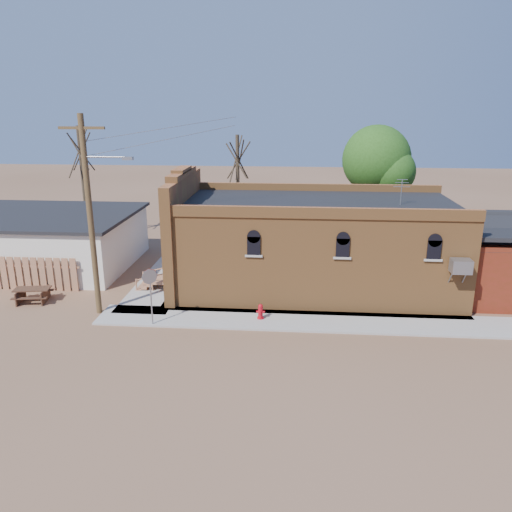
# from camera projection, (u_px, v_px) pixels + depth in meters

# --- Properties ---
(ground) EXTENTS (120.00, 120.00, 0.00)m
(ground) POSITION_uv_depth(u_px,v_px,m) (273.00, 329.00, 21.60)
(ground) COLOR brown
(ground) RESTS_ON ground
(sidewalk_south) EXTENTS (19.00, 2.20, 0.08)m
(sidewalk_south) POSITION_uv_depth(u_px,v_px,m) (307.00, 321.00, 22.33)
(sidewalk_south) COLOR #9E9991
(sidewalk_south) RESTS_ON ground
(sidewalk_west) EXTENTS (2.60, 10.00, 0.08)m
(sidewalk_west) POSITION_uv_depth(u_px,v_px,m) (165.00, 279.00, 27.79)
(sidewalk_west) COLOR #9E9991
(sidewalk_west) RESTS_ON ground
(brick_bar) EXTENTS (16.40, 7.97, 6.30)m
(brick_bar) POSITION_uv_depth(u_px,v_px,m) (310.00, 245.00, 26.03)
(brick_bar) COLOR #AA6A33
(brick_bar) RESTS_ON ground
(red_shed) EXTENTS (5.40, 6.40, 4.30)m
(red_shed) POSITION_uv_depth(u_px,v_px,m) (505.00, 250.00, 25.30)
(red_shed) COLOR #622410
(red_shed) RESTS_ON ground
(wood_fence) EXTENTS (5.20, 0.10, 1.80)m
(wood_fence) POSITION_uv_depth(u_px,v_px,m) (31.00, 274.00, 25.95)
(wood_fence) COLOR #946343
(wood_fence) RESTS_ON ground
(utility_pole) EXTENTS (3.12, 0.26, 9.00)m
(utility_pole) POSITION_uv_depth(u_px,v_px,m) (91.00, 213.00, 21.99)
(utility_pole) COLOR #4A321D
(utility_pole) RESTS_ON ground
(tree_bare_near) EXTENTS (2.80, 2.80, 7.65)m
(tree_bare_near) POSITION_uv_depth(u_px,v_px,m) (238.00, 159.00, 32.50)
(tree_bare_near) COLOR #463528
(tree_bare_near) RESTS_ON ground
(tree_bare_far) EXTENTS (2.80, 2.80, 8.16)m
(tree_bare_far) POSITION_uv_depth(u_px,v_px,m) (80.00, 150.00, 34.19)
(tree_bare_far) COLOR #463528
(tree_bare_far) RESTS_ON ground
(tree_leafy) EXTENTS (4.40, 4.40, 8.15)m
(tree_leafy) POSITION_uv_depth(u_px,v_px,m) (376.00, 160.00, 32.29)
(tree_leafy) COLOR #463528
(tree_leafy) RESTS_ON ground
(fire_hydrant) EXTENTS (0.39, 0.37, 0.70)m
(fire_hydrant) POSITION_uv_depth(u_px,v_px,m) (260.00, 311.00, 22.42)
(fire_hydrant) COLOR #B80A16
(fire_hydrant) RESTS_ON sidewalk_south
(stop_sign) EXTENTS (0.59, 0.45, 2.55)m
(stop_sign) POSITION_uv_depth(u_px,v_px,m) (150.00, 282.00, 21.42)
(stop_sign) COLOR gray
(stop_sign) RESTS_ON sidewalk_south
(trash_barrel) EXTENTS (0.55, 0.55, 0.78)m
(trash_barrel) POSITION_uv_depth(u_px,v_px,m) (171.00, 288.00, 25.13)
(trash_barrel) COLOR navy
(trash_barrel) RESTS_ON sidewalk_west
(picnic_table) EXTENTS (1.87, 1.52, 0.70)m
(picnic_table) POSITION_uv_depth(u_px,v_px,m) (33.00, 293.00, 24.52)
(picnic_table) COLOR #452A1B
(picnic_table) RESTS_ON ground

